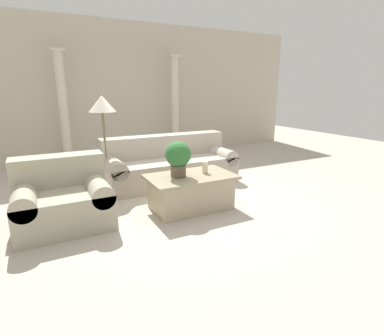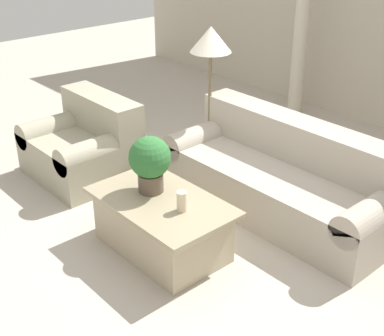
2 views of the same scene
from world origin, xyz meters
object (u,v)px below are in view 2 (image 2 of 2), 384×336
(loveseat, at_px, (84,144))
(floor_lamp, at_px, (211,48))
(sofa_long, at_px, (282,177))
(potted_plant, at_px, (150,161))
(coffee_table, at_px, (162,224))

(loveseat, distance_m, floor_lamp, 1.67)
(sofa_long, xyz_separation_m, potted_plant, (-0.39, -1.25, 0.43))
(sofa_long, xyz_separation_m, floor_lamp, (-1.09, 0.09, 1.00))
(sofa_long, bearing_deg, floor_lamp, 175.35)
(coffee_table, distance_m, potted_plant, 0.54)
(loveseat, xyz_separation_m, floor_lamp, (0.77, 1.10, 0.99))
(floor_lamp, bearing_deg, loveseat, -125.24)
(sofa_long, relative_size, potted_plant, 4.75)
(potted_plant, bearing_deg, sofa_long, 72.46)
(potted_plant, relative_size, floor_lamp, 0.31)
(loveseat, distance_m, coffee_table, 1.67)
(loveseat, bearing_deg, floor_lamp, 54.76)
(loveseat, relative_size, floor_lamp, 0.71)
(floor_lamp, bearing_deg, coffee_table, -57.41)
(potted_plant, height_order, floor_lamp, floor_lamp)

